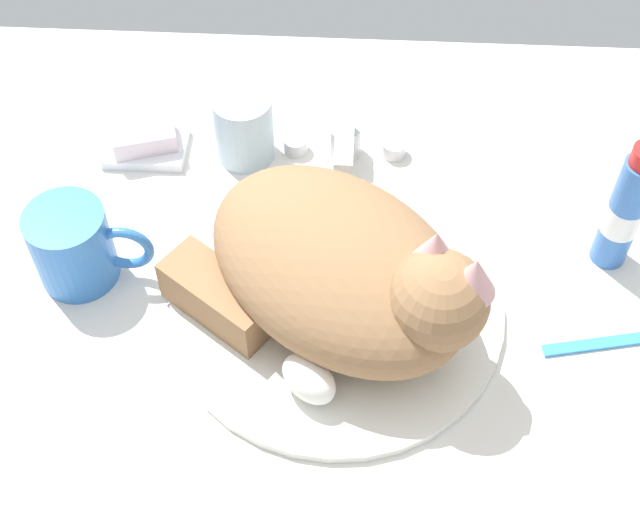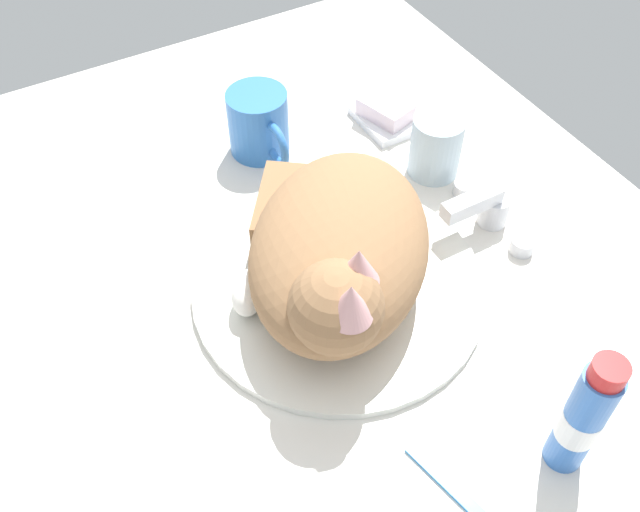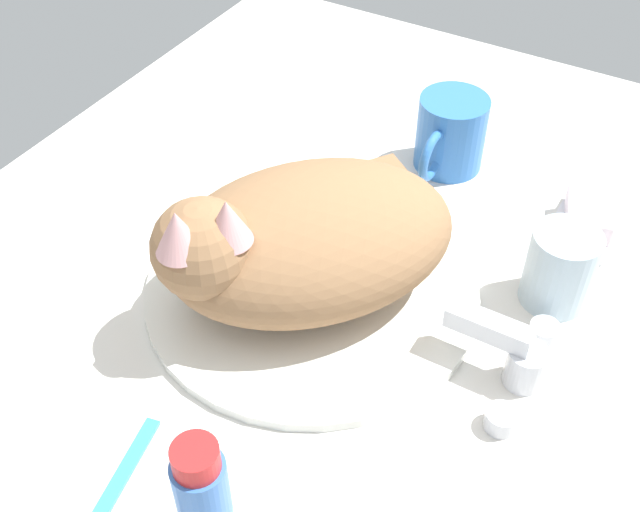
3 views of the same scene
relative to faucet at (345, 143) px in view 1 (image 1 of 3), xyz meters
The scene contains 10 objects.
ground_plane 20.74cm from the faucet, 90.00° to the right, with size 110.00×82.50×3.00cm, color silver.
sink_basin 20.45cm from the faucet, 90.00° to the right, with size 32.40×32.40×1.04cm, color silver.
faucet is the anchor object (origin of this frame).
cat 21.80cm from the faucet, 87.96° to the right, with size 33.42×31.65×15.06cm.
coffee_mug 30.90cm from the faucet, 145.97° to the right, with size 11.97×7.84×8.69cm.
rinse_cup 11.11cm from the faucet, behind, with size 6.48×6.48×8.10cm.
soap_dish 22.29cm from the faucet, behind, with size 9.00×6.40×1.20cm, color white.
soap_bar 22.21cm from the faucet, behind, with size 6.89×4.48×2.37cm, color silver.
toothpaste_bottle 30.32cm from the faucet, 24.26° to the right, with size 3.63×3.63×15.40cm.
toothbrush 36.21cm from the faucet, 38.32° to the right, with size 15.79×4.51×1.60cm.
Camera 1 is at (1.00, -49.07, 72.10)cm, focal length 50.06 mm.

